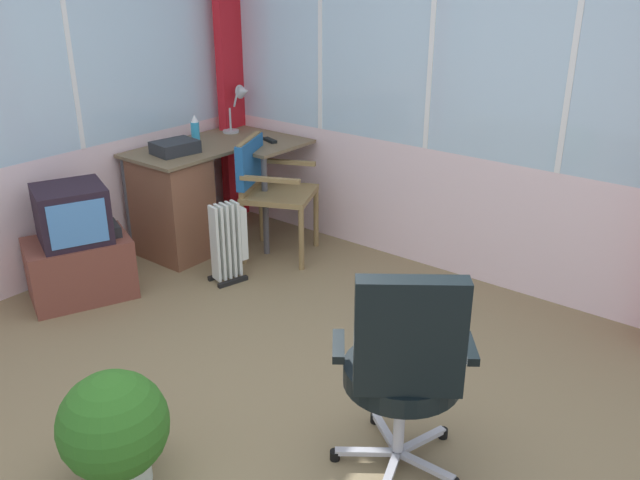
{
  "coord_description": "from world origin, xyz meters",
  "views": [
    {
      "loc": [
        -1.78,
        -1.75,
        2.09
      ],
      "look_at": [
        0.91,
        0.37,
        0.63
      ],
      "focal_mm": 37.56,
      "sensor_mm": 36.0,
      "label": 1
    }
  ],
  "objects_px": {
    "potted_plant": "(114,429)",
    "desk_lamp": "(241,101)",
    "tv_remote": "(270,140)",
    "space_heater": "(229,241)",
    "desk": "(177,201)",
    "wooden_armchair": "(264,180)",
    "office_chair": "(405,363)",
    "spray_bottle": "(195,129)",
    "tv_on_stand": "(78,249)",
    "paper_tray": "(175,147)"
  },
  "relations": [
    {
      "from": "wooden_armchair",
      "to": "space_heater",
      "type": "bearing_deg",
      "value": -166.86
    },
    {
      "from": "wooden_armchair",
      "to": "space_heater",
      "type": "distance_m",
      "value": 0.58
    },
    {
      "from": "wooden_armchair",
      "to": "potted_plant",
      "type": "height_order",
      "value": "wooden_armchair"
    },
    {
      "from": "tv_remote",
      "to": "space_heater",
      "type": "xyz_separation_m",
      "value": [
        -0.77,
        -0.3,
        -0.5
      ]
    },
    {
      "from": "spray_bottle",
      "to": "tv_on_stand",
      "type": "xyz_separation_m",
      "value": [
        -1.18,
        -0.13,
        -0.55
      ]
    },
    {
      "from": "desk_lamp",
      "to": "office_chair",
      "type": "height_order",
      "value": "desk_lamp"
    },
    {
      "from": "wooden_armchair",
      "to": "space_heater",
      "type": "relative_size",
      "value": 1.57
    },
    {
      "from": "office_chair",
      "to": "potted_plant",
      "type": "distance_m",
      "value": 1.23
    },
    {
      "from": "tv_remote",
      "to": "office_chair",
      "type": "distance_m",
      "value": 2.81
    },
    {
      "from": "tv_remote",
      "to": "space_heater",
      "type": "relative_size",
      "value": 0.27
    },
    {
      "from": "tv_remote",
      "to": "desk",
      "type": "bearing_deg",
      "value": 173.12
    },
    {
      "from": "desk",
      "to": "potted_plant",
      "type": "height_order",
      "value": "desk"
    },
    {
      "from": "desk_lamp",
      "to": "tv_on_stand",
      "type": "bearing_deg",
      "value": -176.36
    },
    {
      "from": "desk",
      "to": "tv_remote",
      "type": "relative_size",
      "value": 8.2
    },
    {
      "from": "office_chair",
      "to": "potted_plant",
      "type": "bearing_deg",
      "value": 130.76
    },
    {
      "from": "desk_lamp",
      "to": "space_heater",
      "type": "relative_size",
      "value": 0.68
    },
    {
      "from": "desk_lamp",
      "to": "desk",
      "type": "bearing_deg",
      "value": -175.28
    },
    {
      "from": "office_chair",
      "to": "space_heater",
      "type": "distance_m",
      "value": 2.16
    },
    {
      "from": "spray_bottle",
      "to": "tv_on_stand",
      "type": "height_order",
      "value": "spray_bottle"
    },
    {
      "from": "tv_on_stand",
      "to": "potted_plant",
      "type": "distance_m",
      "value": 1.86
    },
    {
      "from": "spray_bottle",
      "to": "space_heater",
      "type": "bearing_deg",
      "value": -118.78
    },
    {
      "from": "wooden_armchair",
      "to": "tv_remote",
      "type": "bearing_deg",
      "value": 33.88
    },
    {
      "from": "tv_remote",
      "to": "potted_plant",
      "type": "relative_size",
      "value": 0.28
    },
    {
      "from": "spray_bottle",
      "to": "wooden_armchair",
      "type": "relative_size",
      "value": 0.24
    },
    {
      "from": "paper_tray",
      "to": "office_chair",
      "type": "height_order",
      "value": "office_chair"
    },
    {
      "from": "tv_remote",
      "to": "space_heater",
      "type": "bearing_deg",
      "value": -139.48
    },
    {
      "from": "desk_lamp",
      "to": "potted_plant",
      "type": "height_order",
      "value": "desk_lamp"
    },
    {
      "from": "space_heater",
      "to": "potted_plant",
      "type": "relative_size",
      "value": 1.07
    },
    {
      "from": "spray_bottle",
      "to": "space_heater",
      "type": "distance_m",
      "value": 1.02
    },
    {
      "from": "desk_lamp",
      "to": "tv_remote",
      "type": "height_order",
      "value": "desk_lamp"
    },
    {
      "from": "spray_bottle",
      "to": "potted_plant",
      "type": "bearing_deg",
      "value": -139.9
    },
    {
      "from": "desk",
      "to": "paper_tray",
      "type": "relative_size",
      "value": 4.1
    },
    {
      "from": "desk",
      "to": "wooden_armchair",
      "type": "bearing_deg",
      "value": -52.73
    },
    {
      "from": "tv_remote",
      "to": "paper_tray",
      "type": "bearing_deg",
      "value": 173.86
    },
    {
      "from": "desk",
      "to": "tv_on_stand",
      "type": "relative_size",
      "value": 1.61
    },
    {
      "from": "tv_remote",
      "to": "spray_bottle",
      "type": "distance_m",
      "value": 0.57
    },
    {
      "from": "desk_lamp",
      "to": "tv_on_stand",
      "type": "height_order",
      "value": "desk_lamp"
    },
    {
      "from": "spray_bottle",
      "to": "potted_plant",
      "type": "xyz_separation_m",
      "value": [
        -2.08,
        -1.75,
        -0.6
      ]
    },
    {
      "from": "paper_tray",
      "to": "tv_on_stand",
      "type": "xyz_separation_m",
      "value": [
        -0.89,
        -0.02,
        -0.49
      ]
    },
    {
      "from": "desk",
      "to": "desk_lamp",
      "type": "distance_m",
      "value": 0.99
    },
    {
      "from": "desk_lamp",
      "to": "tv_remote",
      "type": "xyz_separation_m",
      "value": [
        -0.1,
        -0.39,
        -0.24
      ]
    },
    {
      "from": "office_chair",
      "to": "space_heater",
      "type": "relative_size",
      "value": 1.77
    },
    {
      "from": "desk_lamp",
      "to": "wooden_armchair",
      "type": "distance_m",
      "value": 0.83
    },
    {
      "from": "tv_remote",
      "to": "wooden_armchair",
      "type": "bearing_deg",
      "value": -127.12
    },
    {
      "from": "potted_plant",
      "to": "desk_lamp",
      "type": "bearing_deg",
      "value": 34.09
    },
    {
      "from": "tv_remote",
      "to": "office_chair",
      "type": "relative_size",
      "value": 0.15
    },
    {
      "from": "potted_plant",
      "to": "tv_on_stand",
      "type": "bearing_deg",
      "value": 60.87
    },
    {
      "from": "desk",
      "to": "space_heater",
      "type": "xyz_separation_m",
      "value": [
        -0.09,
        -0.63,
        -0.13
      ]
    },
    {
      "from": "wooden_armchair",
      "to": "office_chair",
      "type": "bearing_deg",
      "value": -124.07
    },
    {
      "from": "spray_bottle",
      "to": "wooden_armchair",
      "type": "height_order",
      "value": "spray_bottle"
    }
  ]
}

